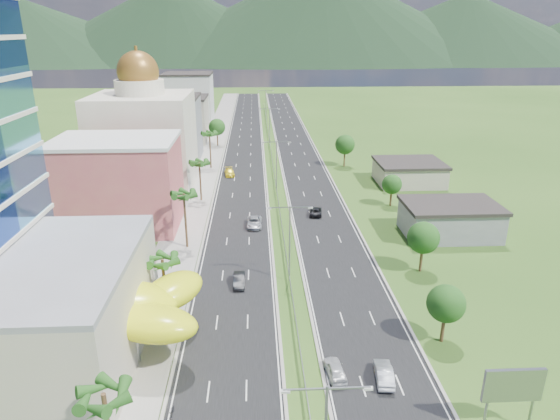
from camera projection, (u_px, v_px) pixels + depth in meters
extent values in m
plane|color=#2D5119|center=(295.00, 320.00, 59.65)|extent=(500.00, 500.00, 0.00)
cube|color=black|center=(244.00, 149.00, 143.70)|extent=(11.00, 260.00, 0.04)
cube|color=black|center=(296.00, 149.00, 144.42)|extent=(11.00, 260.00, 0.04)
cube|color=gray|center=(211.00, 150.00, 143.23)|extent=(7.00, 260.00, 0.12)
cube|color=gray|center=(273.00, 163.00, 126.97)|extent=(0.08, 216.00, 0.28)
cube|color=gray|center=(264.00, 105.00, 222.74)|extent=(0.10, 0.12, 0.70)
cube|color=gray|center=(305.00, 389.00, 32.42)|extent=(2.88, 0.12, 0.12)
cube|color=gray|center=(349.00, 388.00, 32.56)|extent=(2.88, 0.12, 0.12)
cube|color=silver|center=(286.00, 391.00, 32.39)|extent=(0.60, 0.25, 0.18)
cube|color=silver|center=(368.00, 388.00, 32.65)|extent=(0.60, 0.25, 0.18)
cylinder|color=gray|center=(290.00, 244.00, 67.14)|extent=(0.20, 0.20, 11.00)
cube|color=gray|center=(279.00, 208.00, 65.25)|extent=(2.88, 0.12, 0.12)
cube|color=gray|center=(301.00, 207.00, 65.39)|extent=(2.88, 0.12, 0.12)
cube|color=silver|center=(269.00, 208.00, 65.22)|extent=(0.60, 0.25, 0.18)
cube|color=silver|center=(311.00, 208.00, 65.48)|extent=(0.60, 0.25, 0.18)
cylinder|color=gray|center=(277.00, 167.00, 104.66)|extent=(0.20, 0.20, 11.00)
cube|color=gray|center=(269.00, 142.00, 102.77)|extent=(2.88, 0.12, 0.12)
cube|color=gray|center=(283.00, 142.00, 102.91)|extent=(2.88, 0.12, 0.12)
cube|color=silver|center=(263.00, 143.00, 102.74)|extent=(0.60, 0.25, 0.18)
cube|color=silver|center=(290.00, 142.00, 103.00)|extent=(0.60, 0.25, 0.18)
cylinder|color=gray|center=(270.00, 127.00, 146.87)|extent=(0.20, 0.20, 11.00)
cube|color=gray|center=(265.00, 109.00, 144.98)|extent=(2.88, 0.12, 0.12)
cube|color=gray|center=(275.00, 109.00, 145.12)|extent=(2.88, 0.12, 0.12)
cube|color=silver|center=(260.00, 109.00, 144.95)|extent=(0.60, 0.25, 0.18)
cube|color=silver|center=(279.00, 109.00, 145.21)|extent=(0.60, 0.25, 0.18)
cylinder|color=gray|center=(266.00, 105.00, 189.08)|extent=(0.20, 0.20, 11.00)
cube|color=gray|center=(262.00, 91.00, 187.19)|extent=(2.88, 0.12, 0.12)
cube|color=gray|center=(270.00, 91.00, 187.33)|extent=(2.88, 0.12, 0.12)
cube|color=silver|center=(259.00, 91.00, 187.16)|extent=(0.60, 0.25, 0.18)
cube|color=silver|center=(273.00, 91.00, 187.42)|extent=(0.60, 0.25, 0.18)
cylinder|color=gray|center=(84.00, 321.00, 55.94)|extent=(0.50, 0.50, 4.00)
cylinder|color=gray|center=(137.00, 346.00, 51.58)|extent=(0.50, 0.50, 4.00)
cylinder|color=gray|center=(89.00, 365.00, 48.58)|extent=(0.50, 0.50, 4.00)
cylinder|color=gray|center=(165.00, 319.00, 56.37)|extent=(0.50, 0.50, 4.00)
cube|color=#C24F5B|center=(119.00, 185.00, 85.75)|extent=(20.00, 15.00, 15.00)
cube|color=beige|center=(145.00, 142.00, 106.47)|extent=(20.00, 20.00, 20.00)
cylinder|color=beige|center=(139.00, 87.00, 102.52)|extent=(10.00, 10.00, 3.00)
sphere|color=brown|center=(138.00, 72.00, 101.49)|extent=(8.40, 8.40, 8.40)
cube|color=gray|center=(169.00, 129.00, 130.65)|extent=(16.00, 15.00, 16.00)
cube|color=#B5AB95|center=(181.00, 120.00, 151.80)|extent=(16.00, 15.00, 13.00)
cube|color=silver|center=(189.00, 101.00, 172.52)|extent=(16.00, 15.00, 18.00)
cylinder|color=gray|center=(485.00, 415.00, 42.93)|extent=(0.24, 0.24, 3.20)
cylinder|color=gray|center=(530.00, 413.00, 43.12)|extent=(0.24, 0.24, 3.20)
cube|color=#D85919|center=(513.00, 385.00, 41.99)|extent=(5.20, 0.35, 3.20)
cube|color=gray|center=(450.00, 221.00, 83.57)|extent=(15.00, 10.00, 5.00)
cube|color=#B5AB95|center=(409.00, 173.00, 111.91)|extent=(14.00, 12.00, 4.40)
cylinder|color=#47301C|center=(165.00, 288.00, 59.50)|extent=(0.36, 0.36, 7.50)
cylinder|color=#47301C|center=(186.00, 221.00, 78.00)|extent=(0.36, 0.36, 9.00)
cylinder|color=#47301C|center=(200.00, 182.00, 99.74)|extent=(0.36, 0.36, 8.00)
cylinder|color=#47301C|center=(210.00, 151.00, 123.06)|extent=(0.36, 0.36, 8.80)
cylinder|color=#47301C|center=(217.00, 138.00, 147.17)|extent=(0.40, 0.40, 4.90)
sphere|color=#23531A|center=(217.00, 127.00, 146.09)|extent=(4.90, 4.90, 4.90)
cylinder|color=#47301C|center=(443.00, 325.00, 55.00)|extent=(0.40, 0.40, 4.20)
sphere|color=#23531A|center=(446.00, 304.00, 54.07)|extent=(4.20, 4.20, 4.20)
cylinder|color=#47301C|center=(421.00, 257.00, 71.03)|extent=(0.40, 0.40, 4.55)
sphere|color=#23531A|center=(423.00, 238.00, 70.02)|extent=(4.55, 4.55, 4.55)
cylinder|color=#47301C|center=(391.00, 196.00, 97.56)|extent=(0.40, 0.40, 3.85)
sphere|color=#23531A|center=(392.00, 184.00, 96.71)|extent=(3.85, 3.85, 3.85)
cylinder|color=#47301C|center=(344.00, 157.00, 125.32)|extent=(0.40, 0.40, 4.90)
sphere|color=#23531A|center=(345.00, 145.00, 124.24)|extent=(4.90, 4.90, 4.90)
imported|color=black|center=(239.00, 280.00, 67.61)|extent=(1.59, 4.42, 1.45)
imported|color=#A3A5AB|center=(254.00, 222.00, 87.61)|extent=(2.61, 5.50, 1.52)
imported|color=yellow|center=(229.00, 172.00, 117.93)|extent=(2.78, 5.48, 1.52)
imported|color=silver|center=(335.00, 369.00, 49.91)|extent=(2.11, 4.41, 1.45)
imported|color=#B9BCC1|center=(384.00, 373.00, 49.28)|extent=(2.10, 4.74, 1.51)
imported|color=black|center=(316.00, 211.00, 93.19)|extent=(2.82, 5.10, 1.35)
imported|color=black|center=(172.00, 411.00, 44.69)|extent=(0.56, 1.76, 1.12)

